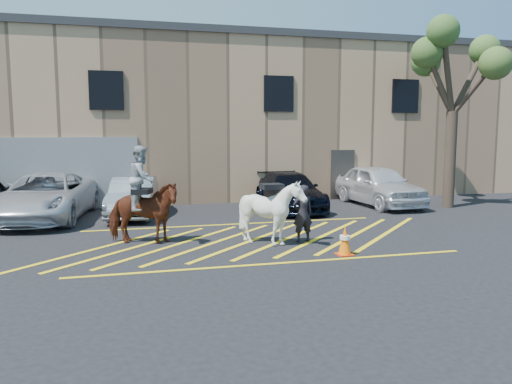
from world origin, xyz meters
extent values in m
plane|color=black|center=(0.00, 0.00, 0.00)|extent=(90.00, 90.00, 0.00)
imported|color=silver|center=(-6.05, 4.66, 0.80)|extent=(3.41, 6.03, 1.59)
imported|color=#9299A0|center=(-3.12, 4.69, 0.69)|extent=(2.02, 4.37, 1.39)
imported|color=black|center=(2.80, 4.78, 0.71)|extent=(2.21, 4.95, 1.41)
imported|color=white|center=(6.65, 4.85, 0.83)|extent=(2.22, 4.96, 1.66)
imported|color=black|center=(1.31, -0.81, 0.79)|extent=(0.60, 0.41, 1.58)
cube|color=tan|center=(0.00, 12.00, 3.50)|extent=(32.00, 10.00, 7.00)
cube|color=#2D2D30|center=(0.00, 12.00, 7.15)|extent=(32.20, 10.20, 0.30)
cube|color=black|center=(-4.00, 6.96, 4.60)|extent=(1.30, 0.08, 1.50)
cube|color=black|center=(3.00, 6.96, 4.60)|extent=(1.30, 0.08, 1.50)
cube|color=black|center=(9.00, 6.96, 4.60)|extent=(1.30, 0.08, 1.50)
cube|color=#38332D|center=(6.00, 6.96, 1.10)|extent=(1.10, 0.08, 2.20)
cube|color=yellow|center=(-4.20, -0.30, 0.01)|extent=(4.20, 4.20, 0.01)
cube|color=yellow|center=(-3.15, -0.30, 0.01)|extent=(4.20, 4.20, 0.01)
cube|color=yellow|center=(-2.10, -0.30, 0.01)|extent=(4.20, 4.20, 0.01)
cube|color=yellow|center=(-1.05, -0.30, 0.01)|extent=(4.20, 4.20, 0.01)
cube|color=yellow|center=(0.00, -0.30, 0.01)|extent=(4.20, 4.20, 0.01)
cube|color=yellow|center=(1.05, -0.30, 0.01)|extent=(4.20, 4.20, 0.01)
cube|color=yellow|center=(2.10, -0.30, 0.01)|extent=(4.20, 4.20, 0.01)
cube|color=yellow|center=(3.15, -0.30, 0.01)|extent=(4.20, 4.20, 0.01)
cube|color=yellow|center=(4.20, -0.30, 0.01)|extent=(4.20, 4.20, 0.01)
cube|color=yellow|center=(0.00, 2.20, 0.01)|extent=(9.50, 0.12, 0.01)
cube|color=yellow|center=(0.00, -2.80, 0.01)|extent=(9.50, 0.12, 0.01)
imported|color=brown|center=(-2.94, 0.06, 0.85)|extent=(2.19, 1.48, 1.70)
imported|color=#96999F|center=(-2.94, 0.06, 1.79)|extent=(0.88, 1.00, 1.73)
cube|color=black|center=(-2.94, 0.06, 1.44)|extent=(0.61, 0.67, 0.14)
imported|color=white|center=(0.39, -0.93, 0.89)|extent=(1.49, 1.66, 1.77)
cube|color=black|center=(0.39, -0.93, 1.58)|extent=(0.58, 0.48, 0.14)
cube|color=#ED3C09|center=(1.82, -2.45, 0.01)|extent=(0.40, 0.40, 0.03)
cone|color=orange|center=(1.82, -2.45, 0.38)|extent=(0.32, 0.32, 0.70)
cylinder|color=white|center=(1.82, -2.45, 0.44)|extent=(0.25, 0.25, 0.10)
cylinder|color=#413527|center=(9.11, 3.66, 1.90)|extent=(0.44, 0.44, 3.80)
cylinder|color=#483C2C|center=(9.89, 3.80, 4.97)|extent=(1.76, 0.51, 2.68)
cylinder|color=#423528|center=(9.03, 4.52, 4.80)|extent=(0.33, 1.88, 2.34)
cylinder|color=#4E3D2F|center=(8.50, 3.66, 4.85)|extent=(1.40, 0.20, 2.39)
cylinder|color=#4A352D|center=(9.45, 2.94, 4.59)|extent=(0.78, 1.62, 1.96)
cylinder|color=#4B3B2D|center=(8.63, 3.39, 5.20)|extent=(1.16, 0.77, 3.11)
sphere|color=#4B6F2F|center=(10.67, 3.94, 6.24)|extent=(1.20, 1.20, 1.20)
sphere|color=#427130|center=(8.96, 5.38, 5.91)|extent=(1.20, 1.20, 1.20)
sphere|color=#496029|center=(7.89, 3.66, 6.00)|extent=(1.20, 1.20, 1.20)
sphere|color=#4A642B|center=(9.79, 2.21, 5.48)|extent=(1.20, 1.20, 1.20)
sphere|color=#3F672C|center=(8.16, 3.12, 6.71)|extent=(1.20, 1.20, 1.20)
camera|label=1|loc=(-3.32, -13.53, 3.05)|focal=35.00mm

